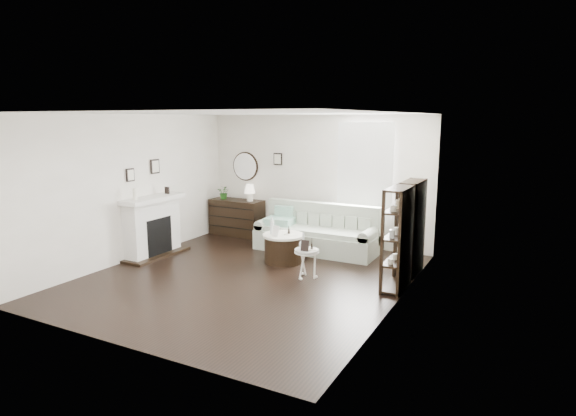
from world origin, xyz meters
The scene contains 18 objects.
room centered at (0.73, 2.70, 1.60)m, with size 5.50×5.50×5.50m.
fireplace centered at (-2.32, 0.30, 0.54)m, with size 0.50×1.40×1.84m.
shelf_unit_far centered at (2.33, 1.55, 0.80)m, with size 0.30×0.80×1.60m.
shelf_unit_near centered at (2.33, 0.65, 0.80)m, with size 0.30×0.80×1.60m.
sofa centered at (0.35, 2.07, 0.31)m, with size 2.43×0.84×0.94m.
quilt centered at (-0.45, 1.95, 0.56)m, with size 0.55×0.45×0.14m, color #268D6B.
suitcase centered at (1.20, 2.23, 0.18)m, with size 0.53×0.18×0.35m, color brown.
dresser centered at (-1.83, 2.47, 0.41)m, with size 1.22×0.52×0.81m.
table_lamp centered at (-1.48, 2.47, 1.00)m, with size 0.24×0.24×0.38m, color white, non-canonical shape.
potted_plant centered at (-2.14, 2.42, 0.96)m, with size 0.28×0.24×0.31m, color #1E5117.
drum_table centered at (0.11, 1.08, 0.27)m, with size 0.76×0.76×0.53m.
pedestal_table centered at (0.88, 0.45, 0.45)m, with size 0.41×0.41×0.50m.
eiffel_drum centered at (0.20, 1.13, 0.62)m, with size 0.11×0.11×0.19m, color black, non-canonical shape.
bottle_drum centered at (-0.08, 0.99, 0.69)m, with size 0.07×0.07×0.32m, color silver.
card_frame_drum centered at (0.06, 0.88, 0.63)m, with size 0.15×0.01×0.19m, color white.
eiffel_ped centered at (0.96, 0.48, 0.58)m, with size 0.10×0.10×0.17m, color black, non-canonical shape.
flask_ped centered at (0.81, 0.47, 0.63)m, with size 0.14×0.14×0.27m, color silver, non-canonical shape.
card_frame_ped centered at (0.90, 0.35, 0.59)m, with size 0.13×0.01×0.18m, color black.
Camera 1 is at (4.16, -6.48, 2.62)m, focal length 30.00 mm.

